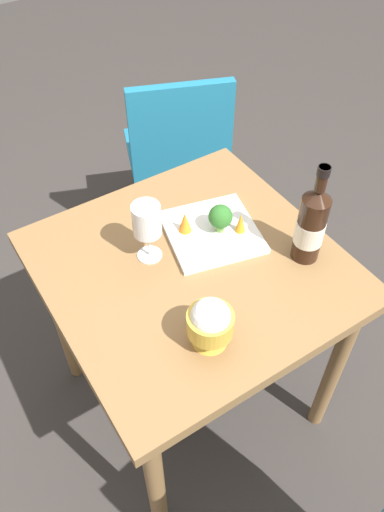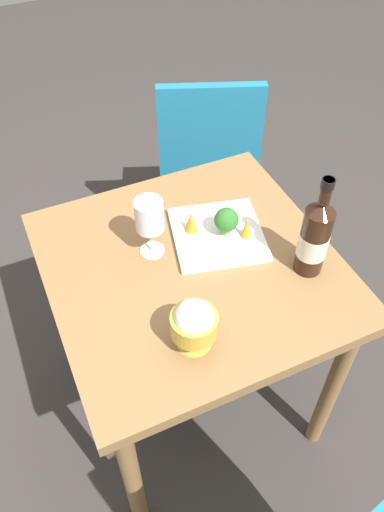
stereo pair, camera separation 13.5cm
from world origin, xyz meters
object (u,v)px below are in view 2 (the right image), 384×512
(chair_by_wall, at_px, (208,148))
(rice_bowl, at_px, (194,324))
(wine_glass, at_px, (149,217))
(carrot_garnish_left, at_px, (191,221))
(serving_plate, at_px, (218,234))
(wine_bottle, at_px, (315,237))
(carrot_garnish_right, at_px, (246,228))
(broccoli_floret, at_px, (226,220))

(chair_by_wall, distance_m, rice_bowl, 1.11)
(wine_glass, bearing_deg, carrot_garnish_left, 7.79)
(wine_glass, relative_size, serving_plate, 0.59)
(wine_bottle, relative_size, carrot_garnish_left, 4.63)
(serving_plate, bearing_deg, rice_bowl, -125.13)
(carrot_garnish_left, relative_size, carrot_garnish_right, 1.05)
(carrot_garnish_right, bearing_deg, chair_by_wall, 72.33)
(serving_plate, height_order, carrot_garnish_right, carrot_garnish_right)
(chair_by_wall, distance_m, wine_glass, 0.86)
(wine_bottle, relative_size, broccoli_floret, 3.51)
(chair_by_wall, distance_m, carrot_garnish_left, 0.76)
(rice_bowl, distance_m, broccoli_floret, 0.36)
(serving_plate, xyz_separation_m, carrot_garnish_right, (0.06, -0.04, 0.04))
(wine_bottle, bearing_deg, serving_plate, 129.09)
(serving_plate, bearing_deg, broccoli_floret, -33.25)
(rice_bowl, xyz_separation_m, serving_plate, (0.21, 0.30, -0.07))
(carrot_garnish_right, bearing_deg, carrot_garnish_left, 146.82)
(chair_by_wall, bearing_deg, rice_bowl, -96.21)
(broccoli_floret, bearing_deg, chair_by_wall, 68.02)
(wine_bottle, relative_size, rice_bowl, 2.12)
(wine_bottle, distance_m, serving_plate, 0.29)
(carrot_garnish_right, bearing_deg, wine_bottle, -57.59)
(rice_bowl, height_order, carrot_garnish_left, rice_bowl)
(wine_glass, relative_size, carrot_garnish_left, 2.75)
(wine_bottle, height_order, serving_plate, wine_bottle)
(rice_bowl, bearing_deg, wine_glass, 86.89)
(wine_bottle, height_order, wine_glass, wine_bottle)
(broccoli_floret, bearing_deg, carrot_garnish_left, 148.02)
(serving_plate, height_order, broccoli_floret, broccoli_floret)
(carrot_garnish_left, bearing_deg, carrot_garnish_right, -33.18)
(carrot_garnish_left, bearing_deg, wine_glass, -172.21)
(chair_by_wall, height_order, serving_plate, chair_by_wall)
(wine_glass, bearing_deg, rice_bowl, -93.11)
(wine_glass, bearing_deg, chair_by_wall, 52.94)
(chair_by_wall, distance_m, carrot_garnish_right, 0.78)
(wine_glass, xyz_separation_m, carrot_garnish_right, (0.26, -0.07, -0.08))
(chair_by_wall, xyz_separation_m, rice_bowl, (-0.50, -0.95, 0.28))
(chair_by_wall, bearing_deg, serving_plate, -92.39)
(chair_by_wall, distance_m, serving_plate, 0.75)
(carrot_garnish_left, bearing_deg, wine_bottle, -46.62)
(rice_bowl, relative_size, broccoli_floret, 1.65)
(wine_glass, bearing_deg, carrot_garnish_right, -14.87)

